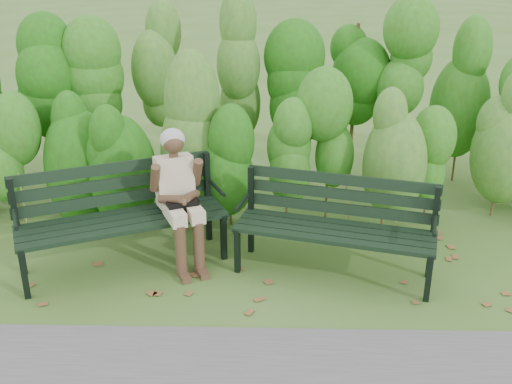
{
  "coord_description": "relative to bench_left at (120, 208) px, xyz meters",
  "views": [
    {
      "loc": [
        0.13,
        -5.26,
        3.07
      ],
      "look_at": [
        0.0,
        0.35,
        0.75
      ],
      "focal_mm": 42.0,
      "sensor_mm": 36.0,
      "label": 1
    }
  ],
  "objects": [
    {
      "name": "hedge_band",
      "position": [
        1.38,
        1.63,
        0.65
      ],
      "size": [
        11.04,
        1.67,
        2.42
      ],
      "color": "#47381E",
      "rests_on": "ground"
    },
    {
      "name": "leaf_litter",
      "position": [
        1.81,
        -0.25,
        -0.6
      ],
      "size": [
        5.69,
        2.22,
        0.01
      ],
      "color": "brown",
      "rests_on": "ground"
    },
    {
      "name": "bench_right",
      "position": [
        2.18,
        -0.12,
        -0.03
      ],
      "size": [
        2.03,
        1.12,
        0.97
      ],
      "color": "black",
      "rests_on": "ground"
    },
    {
      "name": "ground",
      "position": [
        1.38,
        -0.23,
        -0.61
      ],
      "size": [
        80.0,
        80.0,
        0.0
      ],
      "primitive_type": "plane",
      "color": "#375C1B"
    },
    {
      "name": "bench_left",
      "position": [
        0.0,
        0.0,
        0.0
      ],
      "size": [
        2.15,
        1.45,
        1.03
      ],
      "color": "black",
      "rests_on": "ground"
    },
    {
      "name": "seated_woman",
      "position": [
        0.6,
        0.05,
        0.2
      ],
      "size": [
        0.64,
        0.84,
        1.4
      ],
      "color": "#C0AE98",
      "rests_on": "ground"
    }
  ]
}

